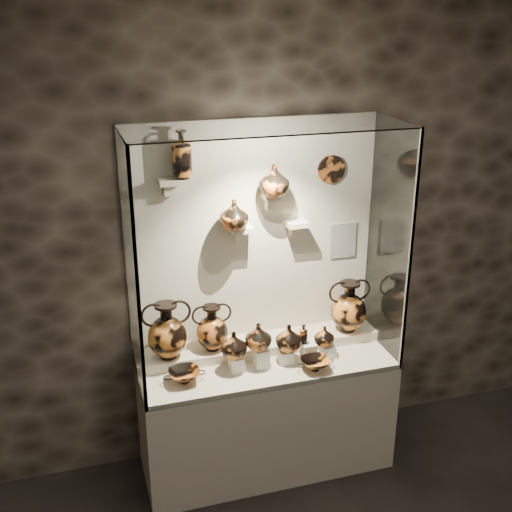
{
  "coord_description": "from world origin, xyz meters",
  "views": [
    {
      "loc": [
        -1.14,
        -1.38,
        3.05
      ],
      "look_at": [
        -0.04,
        2.27,
        1.56
      ],
      "focal_mm": 45.0,
      "sensor_mm": 36.0,
      "label": 1
    }
  ],
  "objects_px": {
    "amphora_right": "(349,306)",
    "ovoid_vase_a": "(234,215)",
    "kylix_right": "(315,363)",
    "ovoid_vase_b": "(274,180)",
    "amphora_mid": "(212,328)",
    "lekythos_small": "(303,333)",
    "kylix_left": "(184,375)",
    "jug_e": "(324,336)",
    "lekythos_tall": "(182,152)",
    "jug_b": "(258,336)",
    "jug_c": "(289,338)",
    "jug_a": "(234,345)",
    "amphora_left": "(167,330)"
  },
  "relations": [
    {
      "from": "amphora_right",
      "to": "ovoid_vase_a",
      "type": "xyz_separation_m",
      "value": [
        -0.81,
        0.06,
        0.73
      ]
    },
    {
      "from": "kylix_right",
      "to": "ovoid_vase_b",
      "type": "distance_m",
      "value": 1.22
    },
    {
      "from": "amphora_mid",
      "to": "amphora_right",
      "type": "xyz_separation_m",
      "value": [
        0.98,
        -0.01,
        0.03
      ]
    },
    {
      "from": "lekythos_small",
      "to": "kylix_left",
      "type": "xyz_separation_m",
      "value": [
        -0.82,
        -0.05,
        -0.14
      ]
    },
    {
      "from": "jug_e",
      "to": "lekythos_tall",
      "type": "distance_m",
      "value": 1.54
    },
    {
      "from": "jug_b",
      "to": "kylix_right",
      "type": "distance_m",
      "value": 0.41
    },
    {
      "from": "amphora_mid",
      "to": "lekythos_small",
      "type": "height_order",
      "value": "amphora_mid"
    },
    {
      "from": "amphora_mid",
      "to": "ovoid_vase_b",
      "type": "xyz_separation_m",
      "value": [
        0.44,
        0.04,
        0.96
      ]
    },
    {
      "from": "amphora_mid",
      "to": "jug_c",
      "type": "bearing_deg",
      "value": -26.76
    },
    {
      "from": "jug_c",
      "to": "kylix_right",
      "type": "height_order",
      "value": "jug_c"
    },
    {
      "from": "lekythos_tall",
      "to": "jug_b",
      "type": "bearing_deg",
      "value": -18.88
    },
    {
      "from": "kylix_left",
      "to": "ovoid_vase_a",
      "type": "bearing_deg",
      "value": 53.37
    },
    {
      "from": "jug_b",
      "to": "lekythos_small",
      "type": "relative_size",
      "value": 1.19
    },
    {
      "from": "jug_a",
      "to": "jug_c",
      "type": "bearing_deg",
      "value": -12.2
    },
    {
      "from": "amphora_mid",
      "to": "amphora_left",
      "type": "bearing_deg",
      "value": 179.09
    },
    {
      "from": "amphora_right",
      "to": "ovoid_vase_b",
      "type": "distance_m",
      "value": 1.08
    },
    {
      "from": "jug_a",
      "to": "kylix_left",
      "type": "bearing_deg",
      "value": 173.97
    },
    {
      "from": "lekythos_small",
      "to": "lekythos_tall",
      "type": "bearing_deg",
      "value": 178.8
    },
    {
      "from": "kylix_right",
      "to": "ovoid_vase_b",
      "type": "height_order",
      "value": "ovoid_vase_b"
    },
    {
      "from": "jug_a",
      "to": "lekythos_tall",
      "type": "height_order",
      "value": "lekythos_tall"
    },
    {
      "from": "amphora_right",
      "to": "amphora_left",
      "type": "bearing_deg",
      "value": -158.47
    },
    {
      "from": "lekythos_small",
      "to": "lekythos_tall",
      "type": "distance_m",
      "value": 1.43
    },
    {
      "from": "lekythos_tall",
      "to": "ovoid_vase_a",
      "type": "xyz_separation_m",
      "value": [
        0.31,
        -0.03,
        -0.42
      ]
    },
    {
      "from": "lekythos_small",
      "to": "kylix_right",
      "type": "relative_size",
      "value": 0.64
    },
    {
      "from": "jug_e",
      "to": "ovoid_vase_b",
      "type": "xyz_separation_m",
      "value": [
        -0.29,
        0.23,
        1.04
      ]
    },
    {
      "from": "lekythos_small",
      "to": "lekythos_tall",
      "type": "relative_size",
      "value": 0.47
    },
    {
      "from": "amphora_mid",
      "to": "ovoid_vase_b",
      "type": "bearing_deg",
      "value": 0.96
    },
    {
      "from": "amphora_left",
      "to": "lekythos_tall",
      "type": "xyz_separation_m",
      "value": [
        0.16,
        0.09,
        1.14
      ]
    },
    {
      "from": "amphora_left",
      "to": "lekythos_tall",
      "type": "height_order",
      "value": "lekythos_tall"
    },
    {
      "from": "jug_c",
      "to": "ovoid_vase_a",
      "type": "distance_m",
      "value": 0.89
    },
    {
      "from": "lekythos_tall",
      "to": "ovoid_vase_a",
      "type": "relative_size",
      "value": 1.68
    },
    {
      "from": "lekythos_tall",
      "to": "ovoid_vase_a",
      "type": "bearing_deg",
      "value": 9.16
    },
    {
      "from": "kylix_right",
      "to": "ovoid_vase_a",
      "type": "height_order",
      "value": "ovoid_vase_a"
    },
    {
      "from": "lekythos_tall",
      "to": "ovoid_vase_b",
      "type": "bearing_deg",
      "value": 11.05
    },
    {
      "from": "jug_e",
      "to": "kylix_right",
      "type": "height_order",
      "value": "jug_e"
    },
    {
      "from": "amphora_right",
      "to": "ovoid_vase_b",
      "type": "height_order",
      "value": "ovoid_vase_b"
    },
    {
      "from": "jug_c",
      "to": "ovoid_vase_a",
      "type": "height_order",
      "value": "ovoid_vase_a"
    },
    {
      "from": "amphora_right",
      "to": "ovoid_vase_b",
      "type": "relative_size",
      "value": 1.82
    },
    {
      "from": "jug_a",
      "to": "kylix_right",
      "type": "height_order",
      "value": "jug_a"
    },
    {
      "from": "jug_c",
      "to": "ovoid_vase_a",
      "type": "xyz_separation_m",
      "value": [
        -0.3,
        0.24,
        0.8
      ]
    },
    {
      "from": "jug_b",
      "to": "ovoid_vase_b",
      "type": "distance_m",
      "value": 1.01
    },
    {
      "from": "jug_c",
      "to": "kylix_right",
      "type": "relative_size",
      "value": 0.76
    },
    {
      "from": "jug_e",
      "to": "lekythos_small",
      "type": "distance_m",
      "value": 0.16
    },
    {
      "from": "amphora_right",
      "to": "ovoid_vase_a",
      "type": "relative_size",
      "value": 1.9
    },
    {
      "from": "lekythos_small",
      "to": "lekythos_tall",
      "type": "xyz_separation_m",
      "value": [
        -0.72,
        0.26,
        1.21
      ]
    },
    {
      "from": "ovoid_vase_a",
      "to": "kylix_left",
      "type": "bearing_deg",
      "value": -130.74
    },
    {
      "from": "jug_e",
      "to": "lekythos_tall",
      "type": "bearing_deg",
      "value": 141.6
    },
    {
      "from": "jug_a",
      "to": "jug_c",
      "type": "relative_size",
      "value": 0.99
    },
    {
      "from": "amphora_left",
      "to": "jug_e",
      "type": "relative_size",
      "value": 2.74
    },
    {
      "from": "jug_a",
      "to": "jug_b",
      "type": "bearing_deg",
      "value": -10.16
    }
  ]
}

